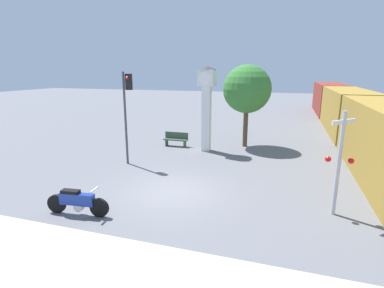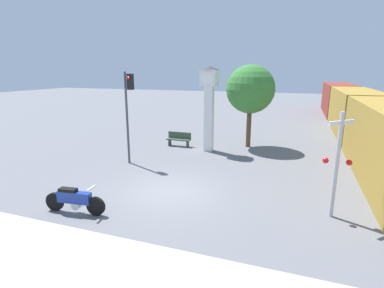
# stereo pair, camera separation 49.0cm
# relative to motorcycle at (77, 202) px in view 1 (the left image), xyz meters

# --- Properties ---
(ground_plane) EXTENTS (120.00, 120.00, 0.00)m
(ground_plane) POSITION_rel_motorcycle_xyz_m (2.38, 2.90, -0.49)
(ground_plane) COLOR slate
(motorcycle) EXTENTS (2.29, 0.52, 1.01)m
(motorcycle) POSITION_rel_motorcycle_xyz_m (0.00, 0.00, 0.00)
(motorcycle) COLOR black
(motorcycle) RESTS_ON ground_plane
(clock_tower) EXTENTS (1.14, 1.14, 5.14)m
(clock_tower) POSITION_rel_motorcycle_xyz_m (1.99, 9.69, 2.89)
(clock_tower) COLOR white
(clock_tower) RESTS_ON ground_plane
(freight_train) EXTENTS (2.80, 34.64, 3.40)m
(freight_train) POSITION_rel_motorcycle_xyz_m (11.29, 18.96, 1.21)
(freight_train) COLOR olive
(freight_train) RESTS_ON ground_plane
(traffic_light) EXTENTS (0.50, 0.35, 4.83)m
(traffic_light) POSITION_rel_motorcycle_xyz_m (-1.19, 5.77, 2.80)
(traffic_light) COLOR #47474C
(traffic_light) RESTS_ON ground_plane
(railroad_crossing_signal) EXTENTS (0.90, 0.82, 3.62)m
(railroad_crossing_signal) POSITION_rel_motorcycle_xyz_m (8.45, 2.74, 1.49)
(railroad_crossing_signal) COLOR #B7B7BC
(railroad_crossing_signal) RESTS_ON ground_plane
(street_tree) EXTENTS (3.06, 3.06, 5.27)m
(street_tree) POSITION_rel_motorcycle_xyz_m (4.16, 11.52, 3.23)
(street_tree) COLOR brown
(street_tree) RESTS_ON ground_plane
(bench) EXTENTS (1.60, 0.44, 0.92)m
(bench) POSITION_rel_motorcycle_xyz_m (-0.19, 10.16, 0.00)
(bench) COLOR #384C38
(bench) RESTS_ON ground_plane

